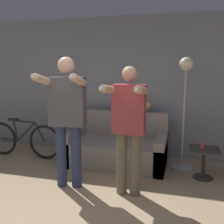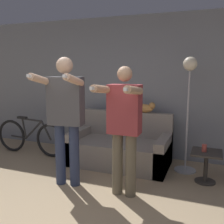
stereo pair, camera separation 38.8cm
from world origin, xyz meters
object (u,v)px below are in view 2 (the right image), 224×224
(person_right, at_px, (124,123))
(floor_lamp, at_px, (189,90))
(cat, at_px, (145,108))
(couch, at_px, (120,148))
(side_table, at_px, (206,160))
(bicycle, at_px, (31,137))
(cup, at_px, (204,148))
(person_left, at_px, (65,112))

(person_right, distance_m, floor_lamp, 1.38)
(cat, bearing_deg, couch, -136.94)
(couch, distance_m, floor_lamp, 1.53)
(side_table, distance_m, bicycle, 3.22)
(couch, bearing_deg, side_table, -9.91)
(cat, bearing_deg, cup, -29.80)
(floor_lamp, bearing_deg, side_table, -46.04)
(cat, xyz_separation_m, floor_lamp, (0.75, -0.24, 0.36))
(bicycle, bearing_deg, side_table, -1.95)
(floor_lamp, relative_size, bicycle, 1.17)
(person_right, bearing_deg, bicycle, 157.59)
(floor_lamp, height_order, bicycle, floor_lamp)
(floor_lamp, relative_size, cup, 16.82)
(couch, bearing_deg, cup, -10.71)
(person_left, height_order, side_table, person_left)
(person_right, height_order, floor_lamp, floor_lamp)
(person_right, height_order, bicycle, person_right)
(cat, distance_m, side_table, 1.37)
(couch, height_order, cup, couch)
(floor_lamp, bearing_deg, cat, 161.92)
(cat, bearing_deg, person_right, -86.79)
(cat, height_order, bicycle, cat)
(couch, relative_size, person_right, 1.01)
(person_left, bearing_deg, bicycle, 138.16)
(person_right, relative_size, cat, 3.61)
(couch, xyz_separation_m, person_right, (0.43, -1.07, 0.69))
(side_table, relative_size, cup, 4.27)
(person_left, distance_m, cat, 1.60)
(person_right, relative_size, bicycle, 1.07)
(bicycle, bearing_deg, cup, -2.22)
(floor_lamp, bearing_deg, person_left, -142.96)
(floor_lamp, relative_size, side_table, 3.94)
(person_left, bearing_deg, side_table, 16.01)
(floor_lamp, bearing_deg, bicycle, -175.55)
(person_left, bearing_deg, person_right, -8.07)
(person_right, distance_m, cat, 1.40)
(couch, distance_m, person_right, 1.34)
(cat, distance_m, floor_lamp, 0.87)
(cup, bearing_deg, person_left, -156.11)
(floor_lamp, xyz_separation_m, bicycle, (-2.89, -0.22, -0.99))
(person_right, bearing_deg, floor_lamp, 60.08)
(cup, bearing_deg, side_table, 20.35)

